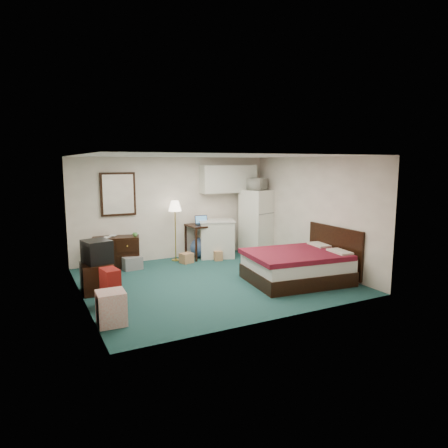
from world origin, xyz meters
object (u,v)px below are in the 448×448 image
desk (202,241)px  kitchen_counter (217,239)px  tv_stand (97,278)px  floor_lamp (175,231)px  suitcase (111,287)px  bed (297,267)px  fridge (257,222)px  dresser (116,252)px

desk → kitchen_counter: size_ratio=0.93×
desk → tv_stand: desk is taller
floor_lamp → kitchen_counter: floor_lamp is taller
desk → tv_stand: (-2.82, -1.59, -0.15)m
suitcase → kitchen_counter: bearing=28.1°
kitchen_counter → suitcase: size_ratio=1.44×
desk → bed: bearing=-75.1°
kitchen_counter → floor_lamp: bearing=-168.3°
kitchen_counter → suitcase: kitchen_counter is taller
floor_lamp → kitchen_counter: size_ratio=1.61×
desk → suitcase: size_ratio=1.33×
fridge → suitcase: fridge is taller
dresser → floor_lamp: (1.42, -0.02, 0.38)m
tv_stand → fridge: bearing=19.5°
floor_lamp → suitcase: floor_lamp is taller
fridge → desk: bearing=156.5°
fridge → kitchen_counter: bearing=160.1°
floor_lamp → tv_stand: size_ratio=2.47×
kitchen_counter → fridge: size_ratio=0.54×
floor_lamp → kitchen_counter: 1.09m
kitchen_counter → tv_stand: kitchen_counter is taller
dresser → desk: bearing=14.1°
floor_lamp → suitcase: 3.23m
floor_lamp → suitcase: size_ratio=2.31×
kitchen_counter → fridge: bearing=16.4°
dresser → suitcase: (-0.63, -2.47, -0.04)m
bed → suitcase: (-3.61, 0.31, 0.01)m
kitchen_counter → dresser: bearing=-164.6°
desk → tv_stand: bearing=-153.2°
dresser → kitchen_counter: size_ratio=1.13×
dresser → fridge: size_ratio=0.62×
desk → dresser: bearing=176.0°
desk → floor_lamp: bearing=175.2°
dresser → suitcase: bearing=-88.8°
desk → bed: 2.88m
fridge → tv_stand: size_ratio=2.82×
floor_lamp → fridge: 2.21m
desk → suitcase: 3.66m
floor_lamp → kitchen_counter: bearing=-7.5°
dresser → suitcase: dresser is taller
kitchen_counter → tv_stand: 3.51m
fridge → dresser: bearing=159.4°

